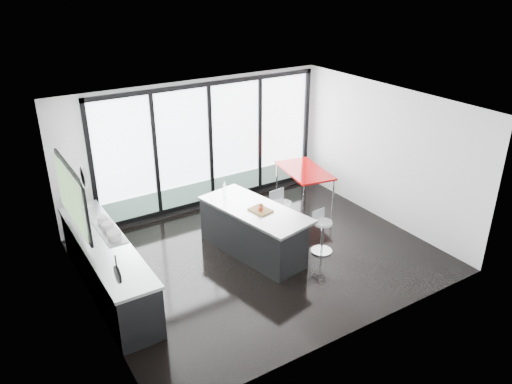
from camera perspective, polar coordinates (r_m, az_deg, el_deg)
floor at (r=9.30m, az=0.47°, el=-7.25°), size 6.00×5.00×0.00m
ceiling at (r=8.17m, az=0.54°, el=9.67°), size 6.00×5.00×0.00m
wall_back at (r=10.81m, az=-5.38°, el=4.84°), size 6.00×0.09×2.80m
wall_front at (r=6.91m, az=11.84°, el=-6.50°), size 6.00×0.00×2.80m
wall_left at (r=7.79m, az=-19.40°, el=-2.34°), size 0.26×5.00×2.80m
wall_right at (r=10.46m, az=14.51°, el=4.20°), size 0.00×5.00×2.80m
counter_cabinets at (r=8.48m, az=-16.61°, el=-8.17°), size 0.69×3.24×1.36m
island at (r=9.17m, az=-0.45°, el=-4.45°), size 1.33×2.33×1.16m
bar_stool_near at (r=9.33m, az=7.58°, el=-5.08°), size 0.44×0.44×0.63m
bar_stool_far at (r=9.78m, az=2.90°, el=-3.11°), size 0.49×0.49×0.72m
red_table at (r=11.22m, az=5.49°, el=0.72°), size 1.07×1.57×0.77m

